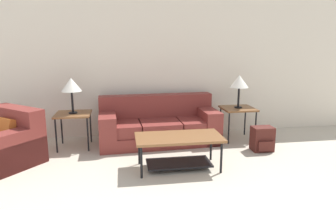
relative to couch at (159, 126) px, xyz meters
name	(u,v)px	position (x,y,z in m)	size (l,w,h in m)	color
wall_back	(159,67)	(0.09, 0.55, 1.00)	(9.11, 0.06, 2.60)	silver
couch	(159,126)	(0.00, 0.00, 0.00)	(2.10, 0.97, 0.82)	maroon
armchair	(2,145)	(-2.37, -0.65, -0.01)	(1.32, 1.31, 0.80)	maroon
coffee_table	(179,145)	(0.14, -1.20, 0.05)	(1.20, 0.60, 0.47)	brown
side_table_left	(73,117)	(-1.44, -0.06, 0.24)	(0.58, 0.54, 0.59)	brown
side_table_right	(238,111)	(1.45, -0.06, 0.24)	(0.58, 0.54, 0.59)	brown
table_lamp_left	(71,85)	(-1.44, -0.06, 0.77)	(0.33, 0.33, 0.59)	black
table_lamp_right	(239,82)	(1.45, -0.06, 0.77)	(0.33, 0.33, 0.59)	black
backpack	(262,139)	(1.63, -0.70, -0.10)	(0.34, 0.31, 0.40)	#4C1E19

